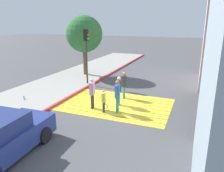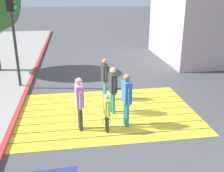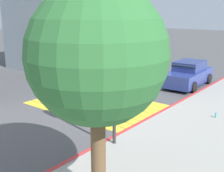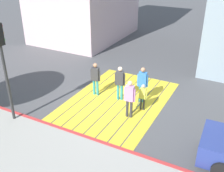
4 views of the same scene
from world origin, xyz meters
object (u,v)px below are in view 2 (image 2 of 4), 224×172
at_px(pedestrian_adult_lead, 113,87).
at_px(pedestrian_adult_trailing, 127,97).
at_px(traffic_light_corner, 13,20).
at_px(pedestrian_teen_behind, 105,76).
at_px(pedestrian_adult_side, 80,100).
at_px(pedestrian_child_with_racket, 107,111).

bearing_deg(pedestrian_adult_lead, pedestrian_adult_trailing, -74.29).
xyz_separation_m(traffic_light_corner, pedestrian_teen_behind, (3.64, -1.91, -2.04)).
height_order(pedestrian_adult_trailing, pedestrian_adult_side, pedestrian_adult_trailing).
height_order(traffic_light_corner, pedestrian_adult_side, traffic_light_corner).
bearing_deg(pedestrian_teen_behind, pedestrian_adult_lead, -84.74).
distance_m(pedestrian_adult_trailing, pedestrian_adult_side, 1.50).
xyz_separation_m(traffic_light_corner, pedestrian_child_with_racket, (3.38, -4.53, -2.31)).
bearing_deg(pedestrian_child_with_racket, pedestrian_adult_side, 161.28).
distance_m(pedestrian_teen_behind, pedestrian_child_with_racket, 2.65).
xyz_separation_m(pedestrian_adult_lead, pedestrian_adult_side, (-1.21, -1.05, 0.02)).
bearing_deg(pedestrian_adult_lead, pedestrian_adult_side, -138.99).
xyz_separation_m(pedestrian_adult_side, pedestrian_child_with_racket, (0.82, -0.28, -0.30)).
distance_m(traffic_light_corner, pedestrian_adult_trailing, 6.19).
height_order(pedestrian_adult_lead, pedestrian_adult_trailing, pedestrian_adult_trailing).
xyz_separation_m(pedestrian_adult_lead, pedestrian_adult_trailing, (0.29, -1.04, 0.04)).
bearing_deg(traffic_light_corner, pedestrian_adult_side, -59.01).
bearing_deg(pedestrian_child_with_racket, pedestrian_adult_lead, 73.81).
bearing_deg(pedestrian_adult_trailing, pedestrian_child_with_racket, -156.43).
height_order(traffic_light_corner, pedestrian_teen_behind, traffic_light_corner).
relative_size(pedestrian_adult_lead, pedestrian_adult_trailing, 0.96).
relative_size(pedestrian_teen_behind, pedestrian_child_with_racket, 1.33).
height_order(traffic_light_corner, pedestrian_child_with_racket, traffic_light_corner).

